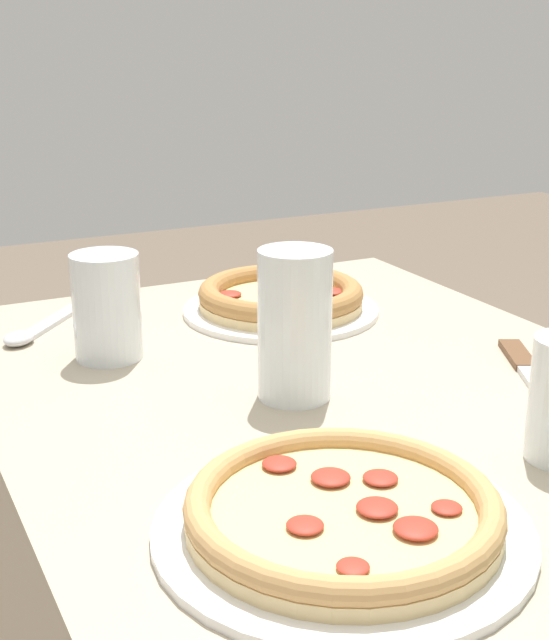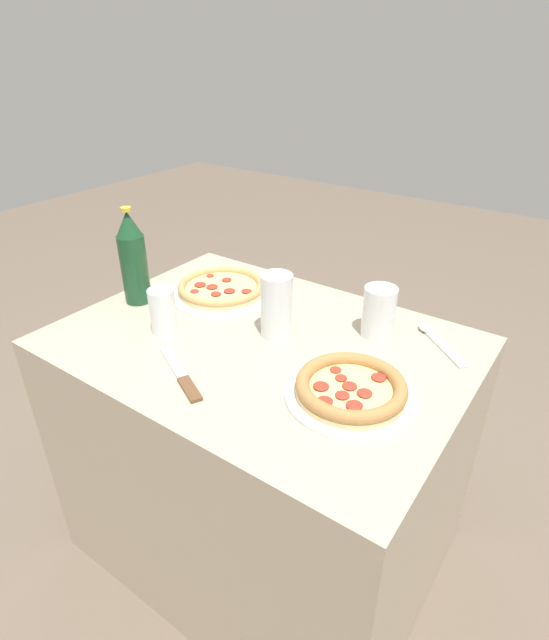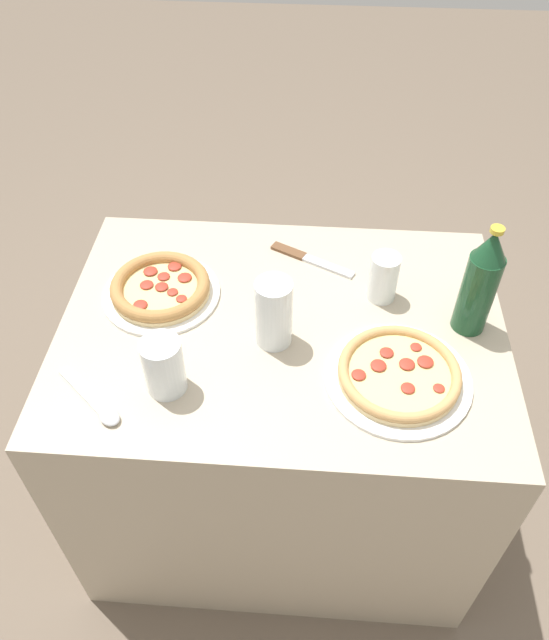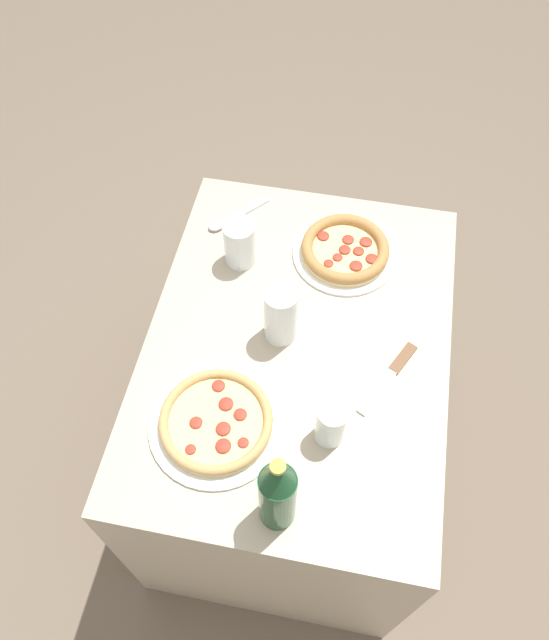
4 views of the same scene
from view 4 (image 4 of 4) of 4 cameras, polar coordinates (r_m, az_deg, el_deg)
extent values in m
plane|color=#6B5B4C|center=(2.11, 1.50, -12.37)|extent=(8.00, 8.00, 0.00)
cube|color=#B7A88E|center=(1.77, 1.76, -8.14)|extent=(0.96, 0.70, 0.73)
cylinder|color=white|center=(1.61, 6.41, 6.00)|extent=(0.26, 0.26, 0.01)
cylinder|color=#E5C689|center=(1.60, 6.45, 6.22)|extent=(0.22, 0.22, 0.01)
cylinder|color=#EACC7F|center=(1.60, 6.47, 6.40)|extent=(0.19, 0.19, 0.00)
torus|color=#AD7A42|center=(1.59, 6.50, 6.56)|extent=(0.22, 0.22, 0.03)
ellipsoid|color=#A83323|center=(1.59, 6.45, 6.42)|extent=(0.03, 0.03, 0.01)
ellipsoid|color=#A83323|center=(1.59, 7.70, 6.28)|extent=(0.03, 0.03, 0.01)
ellipsoid|color=#A83323|center=(1.61, 4.48, 7.69)|extent=(0.03, 0.03, 0.01)
ellipsoid|color=#A83323|center=(1.57, 5.79, 5.74)|extent=(0.02, 0.02, 0.01)
ellipsoid|color=#A83323|center=(1.61, 8.36, 7.11)|extent=(0.03, 0.03, 0.01)
ellipsoid|color=#A83323|center=(1.56, 7.47, 4.96)|extent=(0.03, 0.03, 0.01)
ellipsoid|color=#A83323|center=(1.61, 6.75, 7.33)|extent=(0.03, 0.03, 0.01)
ellipsoid|color=#A83323|center=(1.56, 4.97, 5.20)|extent=(0.02, 0.02, 0.01)
ellipsoid|color=#A83323|center=(1.58, 8.91, 5.58)|extent=(0.03, 0.03, 0.01)
cylinder|color=white|center=(1.36, -5.31, -9.47)|extent=(0.29, 0.29, 0.01)
cylinder|color=#E5C689|center=(1.35, -5.34, -9.30)|extent=(0.24, 0.24, 0.01)
cylinder|color=#EACC7F|center=(1.34, -5.37, -9.17)|extent=(0.21, 0.21, 0.00)
torus|color=tan|center=(1.34, -5.38, -9.09)|extent=(0.24, 0.24, 0.02)
ellipsoid|color=#A83323|center=(1.33, -4.71, -9.86)|extent=(0.03, 0.03, 0.01)
ellipsoid|color=#A83323|center=(1.35, -4.46, -7.64)|extent=(0.03, 0.03, 0.01)
ellipsoid|color=#A83323|center=(1.34, -7.20, -9.28)|extent=(0.03, 0.03, 0.01)
ellipsoid|color=#A83323|center=(1.32, -7.68, -11.63)|extent=(0.02, 0.02, 0.01)
ellipsoid|color=#A83323|center=(1.34, -3.15, -8.61)|extent=(0.03, 0.03, 0.01)
ellipsoid|color=#A83323|center=(1.31, -2.87, -11.13)|extent=(0.02, 0.02, 0.01)
ellipsoid|color=#A83323|center=(1.37, -5.14, -6.00)|extent=(0.03, 0.03, 0.01)
ellipsoid|color=#A83323|center=(1.31, -4.71, -11.39)|extent=(0.03, 0.03, 0.01)
cylinder|color=white|center=(1.55, -3.20, 7.02)|extent=(0.08, 0.08, 0.12)
cylinder|color=silver|center=(1.57, -3.16, 6.47)|extent=(0.06, 0.06, 0.07)
cylinder|color=white|center=(1.30, 5.18, -9.45)|extent=(0.06, 0.06, 0.11)
cylinder|color=maroon|center=(1.31, 5.13, -9.76)|extent=(0.05, 0.05, 0.07)
cylinder|color=white|center=(1.40, 0.58, 0.49)|extent=(0.08, 0.08, 0.16)
cylinder|color=#F4A323|center=(1.41, 0.57, 0.04)|extent=(0.06, 0.06, 0.11)
cylinder|color=#194728|center=(1.20, 0.27, -15.95)|extent=(0.07, 0.07, 0.19)
cone|color=#194728|center=(1.08, 0.30, -13.96)|extent=(0.07, 0.07, 0.06)
cylinder|color=gold|center=(1.05, 0.31, -13.28)|extent=(0.03, 0.03, 0.01)
cube|color=brown|center=(1.46, 11.66, -3.43)|extent=(0.09, 0.06, 0.01)
cube|color=silver|center=(1.40, 9.35, -6.51)|extent=(0.13, 0.08, 0.01)
cube|color=silver|center=(1.70, -2.77, 9.90)|extent=(0.13, 0.12, 0.01)
ellipsoid|color=silver|center=(1.66, -5.34, 8.60)|extent=(0.06, 0.06, 0.02)
camera|label=1|loc=(1.02, -33.80, -22.53)|focal=50.00mm
camera|label=2|loc=(1.66, 39.49, 23.69)|focal=28.00mm
camera|label=3|loc=(1.26, -50.81, 27.89)|focal=35.00mm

